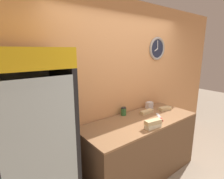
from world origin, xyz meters
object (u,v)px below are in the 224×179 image
(sandwich_stack_bottom, at_px, (153,126))
(sandwich_stack_middle, at_px, (153,122))
(chefs_knife, at_px, (160,118))
(condiment_jar, at_px, (124,111))
(beverage_cooler, at_px, (31,139))
(sandwich_flat_left, at_px, (165,108))
(sandwich_flat_right, at_px, (147,112))
(napkin_dispenser, at_px, (149,105))

(sandwich_stack_bottom, height_order, sandwich_stack_middle, sandwich_stack_middle)
(chefs_knife, xyz_separation_m, condiment_jar, (-0.36, 0.45, 0.06))
(sandwich_stack_middle, bearing_deg, beverage_cooler, 165.18)
(sandwich_stack_middle, height_order, sandwich_flat_left, sandwich_stack_middle)
(sandwich_flat_left, bearing_deg, sandwich_flat_right, 167.18)
(sandwich_stack_middle, relative_size, sandwich_flat_left, 1.07)
(sandwich_flat_right, height_order, chefs_knife, sandwich_flat_right)
(condiment_jar, bearing_deg, beverage_cooler, -171.54)
(napkin_dispenser, bearing_deg, sandwich_flat_right, -148.84)
(beverage_cooler, distance_m, napkin_dispenser, 2.05)
(beverage_cooler, bearing_deg, sandwich_flat_left, -1.31)
(sandwich_flat_right, relative_size, napkin_dispenser, 2.12)
(beverage_cooler, relative_size, chefs_knife, 7.01)
(beverage_cooler, xyz_separation_m, chefs_knife, (1.80, -0.24, -0.15))
(sandwich_stack_middle, relative_size, sandwich_flat_right, 1.00)
(sandwich_stack_middle, relative_size, chefs_knife, 0.91)
(sandwich_stack_bottom, distance_m, chefs_knife, 0.38)
(sandwich_stack_middle, height_order, chefs_knife, sandwich_stack_middle)
(sandwich_flat_left, height_order, napkin_dispenser, napkin_dispenser)
(sandwich_flat_right, height_order, napkin_dispenser, napkin_dispenser)
(beverage_cooler, bearing_deg, chefs_knife, -7.58)
(sandwich_flat_left, relative_size, napkin_dispenser, 1.98)
(napkin_dispenser, bearing_deg, chefs_knife, -119.55)
(chefs_knife, relative_size, condiment_jar, 2.13)
(sandwich_stack_bottom, height_order, napkin_dispenser, napkin_dispenser)
(beverage_cooler, distance_m, chefs_knife, 1.82)
(sandwich_flat_left, relative_size, condiment_jar, 1.79)
(chefs_knife, distance_m, condiment_jar, 0.58)
(chefs_knife, bearing_deg, beverage_cooler, 172.42)
(beverage_cooler, bearing_deg, condiment_jar, 8.46)
(chefs_knife, xyz_separation_m, napkin_dispenser, (0.24, 0.42, 0.05))
(sandwich_stack_bottom, height_order, condiment_jar, condiment_jar)
(sandwich_flat_left, height_order, condiment_jar, condiment_jar)
(sandwich_stack_middle, bearing_deg, sandwich_flat_right, 49.63)
(beverage_cooler, relative_size, napkin_dispenser, 16.44)
(beverage_cooler, xyz_separation_m, sandwich_stack_middle, (1.45, -0.38, -0.07))
(beverage_cooler, xyz_separation_m, sandwich_flat_left, (2.18, -0.05, -0.13))
(beverage_cooler, xyz_separation_m, sandwich_flat_right, (1.80, 0.04, -0.13))
(sandwich_flat_left, xyz_separation_m, sandwich_flat_right, (-0.38, 0.09, -0.00))
(sandwich_flat_right, bearing_deg, condiment_jar, 153.70)
(beverage_cooler, relative_size, sandwich_flat_right, 7.75)
(condiment_jar, bearing_deg, sandwich_stack_middle, -89.69)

